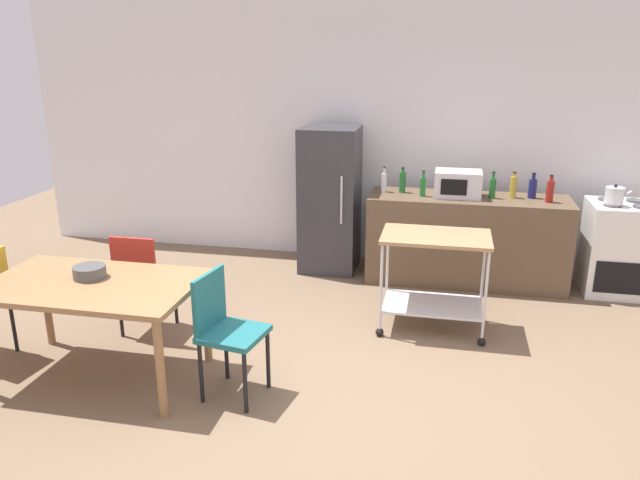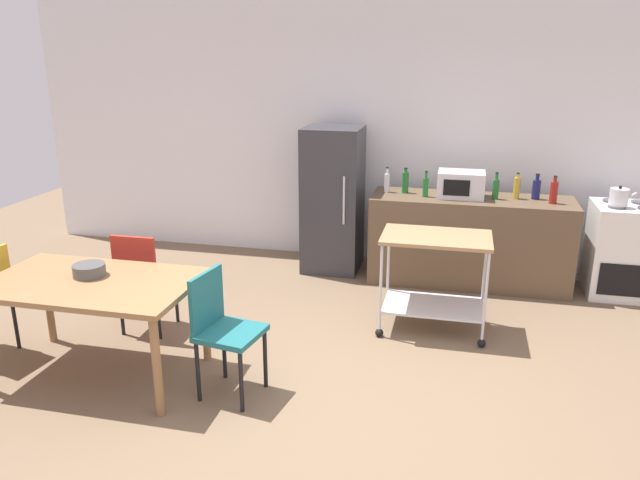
% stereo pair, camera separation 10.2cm
% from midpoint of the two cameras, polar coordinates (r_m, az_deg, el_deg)
% --- Properties ---
extents(ground_plane, '(12.00, 12.00, 0.00)m').
position_cam_midpoint_polar(ground_plane, '(4.30, 0.49, -15.38)').
color(ground_plane, brown).
extents(back_wall, '(8.40, 0.12, 2.90)m').
position_cam_midpoint_polar(back_wall, '(6.83, 5.96, 10.05)').
color(back_wall, white).
rests_on(back_wall, ground_plane).
extents(kitchen_counter, '(2.00, 0.64, 0.90)m').
position_cam_midpoint_polar(kitchen_counter, '(6.42, 13.09, 0.04)').
color(kitchen_counter, brown).
rests_on(kitchen_counter, ground_plane).
extents(dining_table, '(1.50, 0.90, 0.75)m').
position_cam_midpoint_polar(dining_table, '(4.67, -21.17, -4.63)').
color(dining_table, olive).
rests_on(dining_table, ground_plane).
extents(chair_red, '(0.40, 0.40, 0.89)m').
position_cam_midpoint_polar(chair_red, '(5.30, -16.88, -3.27)').
color(chair_red, '#B72D23').
rests_on(chair_red, ground_plane).
extents(chair_teal, '(0.46, 0.46, 0.89)m').
position_cam_midpoint_polar(chair_teal, '(4.26, -9.57, -7.96)').
color(chair_teal, '#1E666B').
rests_on(chair_teal, ground_plane).
extents(stove_oven, '(0.60, 0.61, 0.92)m').
position_cam_midpoint_polar(stove_oven, '(6.64, 25.66, -0.68)').
color(stove_oven, white).
rests_on(stove_oven, ground_plane).
extents(refrigerator, '(0.60, 0.63, 1.55)m').
position_cam_midpoint_polar(refrigerator, '(6.55, 0.49, 3.81)').
color(refrigerator, '#333338').
rests_on(refrigerator, ground_plane).
extents(kitchen_cart, '(0.91, 0.57, 0.85)m').
position_cam_midpoint_polar(kitchen_cart, '(5.23, 10.12, -2.43)').
color(kitchen_cart, '#A37A51').
rests_on(kitchen_cart, ground_plane).
extents(bottle_olive_oil, '(0.06, 0.06, 0.26)m').
position_cam_midpoint_polar(bottle_olive_oil, '(6.37, 5.57, 5.45)').
color(bottle_olive_oil, silver).
rests_on(bottle_olive_oil, kitchen_counter).
extents(bottle_wine, '(0.07, 0.07, 0.26)m').
position_cam_midpoint_polar(bottle_wine, '(6.36, 7.28, 5.44)').
color(bottle_wine, '#1E6628').
rests_on(bottle_wine, kitchen_counter).
extents(bottle_soy_sauce, '(0.06, 0.06, 0.26)m').
position_cam_midpoint_polar(bottle_soy_sauce, '(6.23, 9.16, 5.01)').
color(bottle_soy_sauce, '#1E6628').
rests_on(bottle_soy_sauce, kitchen_counter).
extents(microwave, '(0.46, 0.35, 0.26)m').
position_cam_midpoint_polar(microwave, '(6.28, 12.34, 5.18)').
color(microwave, silver).
rests_on(microwave, kitchen_counter).
extents(bottle_sesame_oil, '(0.06, 0.06, 0.27)m').
position_cam_midpoint_polar(bottle_sesame_oil, '(6.29, 15.42, 4.76)').
color(bottle_sesame_oil, '#1E6628').
rests_on(bottle_sesame_oil, kitchen_counter).
extents(bottle_sparkling_water, '(0.07, 0.07, 0.26)m').
position_cam_midpoint_polar(bottle_sparkling_water, '(6.37, 17.22, 4.80)').
color(bottle_sparkling_water, gold).
rests_on(bottle_sparkling_water, kitchen_counter).
extents(bottle_soda, '(0.08, 0.08, 0.26)m').
position_cam_midpoint_polar(bottle_soda, '(6.41, 18.87, 4.65)').
color(bottle_soda, navy).
rests_on(bottle_soda, kitchen_counter).
extents(bottle_hot_sauce, '(0.07, 0.07, 0.27)m').
position_cam_midpoint_polar(bottle_hot_sauce, '(6.29, 20.33, 4.34)').
color(bottle_hot_sauce, maroon).
rests_on(bottle_hot_sauce, kitchen_counter).
extents(fruit_bowl, '(0.23, 0.23, 0.09)m').
position_cam_midpoint_polar(fruit_bowl, '(4.71, -21.37, -2.80)').
color(fruit_bowl, '#4C4C4C').
rests_on(fruit_bowl, dining_table).
extents(kettle, '(0.24, 0.17, 0.19)m').
position_cam_midpoint_polar(kettle, '(6.39, 25.47, 3.79)').
color(kettle, silver).
rests_on(kettle, stove_oven).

